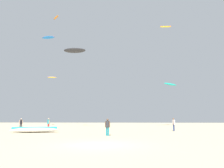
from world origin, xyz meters
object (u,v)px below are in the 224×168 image
object	(u,v)px
person_left	(174,123)
kite_aloft_2	(52,77)
kite_aloft_1	(48,37)
kite_aloft_8	(75,50)
kite_aloft_6	(166,27)
kite_aloft_7	(170,84)
person_midground	(21,123)
kite_aloft_4	(56,17)
person_foreground	(108,126)
person_right	(49,123)
kite_grounded_near	(35,130)

from	to	relation	value
person_left	kite_aloft_2	size ratio (longest dim) A/B	0.70
person_left	kite_aloft_1	distance (m)	31.41
kite_aloft_2	kite_aloft_8	distance (m)	19.89
person_left	kite_aloft_6	bearing A→B (deg)	105.98
kite_aloft_2	kite_aloft_7	world-z (taller)	kite_aloft_2
person_midground	kite_aloft_7	xyz separation A→B (m)	(26.14, 16.26, 8.24)
kite_aloft_4	kite_aloft_6	distance (m)	23.55
person_foreground	person_midground	distance (m)	17.77
kite_aloft_1	kite_aloft_2	xyz separation A→B (m)	(-2.57, 10.79, -6.47)
kite_aloft_4	kite_aloft_7	size ratio (longest dim) A/B	0.56
kite_aloft_8	kite_aloft_2	bearing A→B (deg)	119.61
kite_aloft_1	kite_aloft_6	xyz separation A→B (m)	(23.37, -5.55, -0.63)
person_midground	kite_aloft_8	xyz separation A→B (m)	(6.98, 3.70, 12.44)
person_right	kite_aloft_8	bearing A→B (deg)	-158.18
person_midground	kite_aloft_2	world-z (taller)	kite_aloft_2
kite_aloft_4	person_right	bearing A→B (deg)	-73.10
person_foreground	kite_aloft_4	xyz separation A→B (m)	(-12.86, 21.83, 22.26)
kite_aloft_7	kite_aloft_8	bearing A→B (deg)	-146.74
person_left	kite_aloft_7	world-z (taller)	kite_aloft_7
person_midground	kite_aloft_7	size ratio (longest dim) A/B	0.39
person_right	kite_aloft_2	size ratio (longest dim) A/B	0.69
person_left	kite_aloft_4	distance (m)	33.72
kite_aloft_4	kite_aloft_6	xyz separation A→B (m)	(22.10, -6.13, -5.38)
kite_aloft_2	kite_aloft_1	bearing A→B (deg)	-76.60
person_midground	kite_aloft_2	bearing A→B (deg)	165.68
kite_aloft_2	kite_aloft_4	bearing A→B (deg)	-69.37
person_right	kite_aloft_7	bearing A→B (deg)	175.93
person_right	kite_aloft_1	bearing A→B (deg)	-110.05
kite_grounded_near	kite_aloft_7	bearing A→B (deg)	48.37
kite_aloft_1	kite_grounded_near	bearing A→B (deg)	-72.64
kite_grounded_near	kite_aloft_1	bearing A→B (deg)	107.36
kite_aloft_7	kite_aloft_8	xyz separation A→B (m)	(-19.15, -12.56, 4.19)
kite_grounded_near	kite_aloft_8	size ratio (longest dim) A/B	1.46
kite_grounded_near	kite_aloft_6	bearing A→B (deg)	33.58
kite_grounded_near	kite_aloft_2	bearing A→B (deg)	105.87
person_midground	kite_aloft_8	distance (m)	14.74
person_midground	kite_grounded_near	distance (m)	8.97
kite_grounded_near	kite_aloft_1	world-z (taller)	kite_aloft_1
kite_aloft_1	kite_aloft_8	xyz separation A→B (m)	(7.23, -6.46, -5.06)
kite_aloft_8	kite_aloft_7	bearing A→B (deg)	33.26
person_foreground	kite_aloft_1	distance (m)	30.95
person_midground	kite_aloft_7	world-z (taller)	kite_aloft_7
kite_aloft_7	person_right	bearing A→B (deg)	-140.73
kite_aloft_8	kite_grounded_near	bearing A→B (deg)	-99.20
person_foreground	kite_aloft_8	xyz separation A→B (m)	(-6.90, 14.79, 12.44)
kite_aloft_1	kite_aloft_6	world-z (taller)	kite_aloft_1
person_foreground	kite_grounded_near	xyz separation A→B (m)	(-8.68, 3.81, -0.63)
person_right	kite_grounded_near	xyz separation A→B (m)	(0.53, -6.00, -0.64)
person_midground	kite_grounded_near	size ratio (longest dim) A/B	0.29
person_midground	person_left	bearing A→B (deg)	58.38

